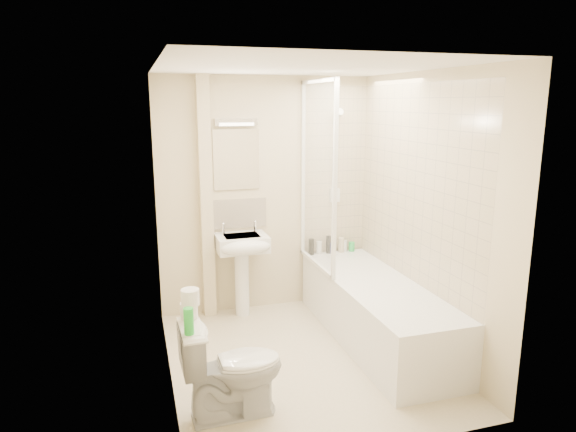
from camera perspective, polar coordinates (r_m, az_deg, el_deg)
name	(u,v)px	position (r m, az deg, el deg)	size (l,w,h in m)	color
floor	(303,359)	(4.54, 1.71, -15.58)	(2.50, 2.50, 0.00)	beige
wall_back	(266,196)	(5.29, -2.52, 2.29)	(2.20, 0.02, 2.40)	beige
wall_left	(164,232)	(3.91, -13.64, -1.72)	(0.02, 2.50, 2.40)	beige
wall_right	(425,214)	(4.58, 14.98, 0.26)	(0.02, 2.50, 2.40)	beige
ceiling	(305,67)	(4.01, 1.94, 16.25)	(2.20, 2.50, 0.02)	white
tile_back	(334,171)	(5.47, 5.15, 4.98)	(0.70, 0.01, 1.75)	beige
tile_right	(415,185)	(4.67, 13.94, 3.37)	(0.01, 2.10, 1.75)	beige
pipe_boxing	(206,200)	(5.11, -9.09, 1.79)	(0.12, 0.12, 2.40)	beige
splashback	(237,214)	(5.25, -5.64, 0.27)	(0.60, 0.01, 0.30)	beige
mirror	(236,160)	(5.16, -5.77, 6.24)	(0.46, 0.01, 0.60)	white
strip_light	(236,122)	(5.11, -5.81, 10.35)	(0.42, 0.07, 0.07)	silver
bathtub	(376,310)	(4.82, 9.71, -10.23)	(0.70, 2.10, 0.55)	white
shower_screen	(317,176)	(4.94, 3.28, 4.49)	(0.04, 0.92, 1.80)	white
shower_fixture	(336,160)	(5.42, 5.33, 6.19)	(0.10, 0.16, 0.99)	white
pedestal_sink	(243,253)	(5.12, -5.06, -4.09)	(0.50, 0.47, 0.97)	white
bottle_black_a	(311,247)	(5.47, 2.61, -3.44)	(0.06, 0.06, 0.17)	black
bottle_white_a	(319,248)	(5.50, 3.45, -3.53)	(0.06, 0.06, 0.14)	white
bottle_black_b	(328,245)	(5.53, 4.51, -3.19)	(0.05, 0.05, 0.19)	black
bottle_blue	(329,248)	(5.54, 4.62, -3.53)	(0.05, 0.05, 0.12)	#12194E
bottle_cream	(341,245)	(5.59, 5.92, -3.22)	(0.06, 0.06, 0.16)	beige
bottle_white_b	(345,246)	(5.61, 6.34, -3.33)	(0.05, 0.05, 0.13)	silver
bottle_green	(352,247)	(5.64, 7.08, -3.39)	(0.06, 0.06, 0.10)	green
toilet	(232,368)	(3.70, -6.21, -16.42)	(0.70, 0.41, 0.71)	white
toilet_roll_lower	(189,311)	(3.59, -10.94, -10.29)	(0.12, 0.12, 0.11)	white
toilet_roll_upper	(190,297)	(3.52, -10.82, -8.84)	(0.12, 0.12, 0.11)	white
green_bottle	(189,321)	(3.35, -10.97, -11.41)	(0.06, 0.06, 0.17)	green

